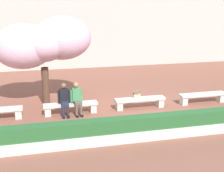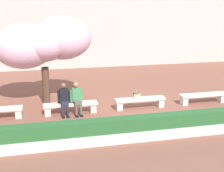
{
  "view_description": "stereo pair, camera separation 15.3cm",
  "coord_description": "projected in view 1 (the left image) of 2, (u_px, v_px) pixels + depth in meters",
  "views": [
    {
      "loc": [
        -4.15,
        -11.98,
        4.38
      ],
      "look_at": [
        -1.18,
        0.2,
        1.0
      ],
      "focal_mm": 50.0,
      "sensor_mm": 36.0,
      "label": 1
    },
    {
      "loc": [
        -4.0,
        -12.01,
        4.38
      ],
      "look_at": [
        -1.18,
        0.2,
        1.0
      ],
      "focal_mm": 50.0,
      "sensor_mm": 36.0,
      "label": 2
    }
  ],
  "objects": [
    {
      "name": "stone_bench_center",
      "position": [
        140.0,
        101.0,
        13.24
      ],
      "size": [
        2.18,
        0.43,
        0.45
      ],
      "color": "beige",
      "rests_on": "ground"
    },
    {
      "name": "person_seated_right",
      "position": [
        77.0,
        97.0,
        12.47
      ],
      "size": [
        0.51,
        0.71,
        1.29
      ],
      "color": "black",
      "rests_on": "ground"
    },
    {
      "name": "ground_plane",
      "position": [
        140.0,
        108.0,
        13.32
      ],
      "size": [
        100.0,
        100.0,
        0.0
      ],
      "primitive_type": "plane",
      "color": "brown"
    },
    {
      "name": "stone_bench_near_east",
      "position": [
        203.0,
        96.0,
        13.92
      ],
      "size": [
        2.18,
        0.43,
        0.45
      ],
      "color": "beige",
      "rests_on": "ground"
    },
    {
      "name": "stone_bench_near_west",
      "position": [
        71.0,
        106.0,
        12.57
      ],
      "size": [
        2.18,
        0.43,
        0.45
      ],
      "color": "beige",
      "rests_on": "ground"
    },
    {
      "name": "planter_hedge_foreground",
      "position": [
        169.0,
        125.0,
        10.43
      ],
      "size": [
        16.03,
        0.5,
        0.8
      ],
      "color": "beige",
      "rests_on": "ground"
    },
    {
      "name": "handbag",
      "position": [
        137.0,
        95.0,
        13.16
      ],
      "size": [
        0.3,
        0.15,
        0.34
      ],
      "color": "tan",
      "rests_on": "stone_bench_center"
    },
    {
      "name": "person_seated_left",
      "position": [
        64.0,
        98.0,
        12.36
      ],
      "size": [
        0.51,
        0.68,
        1.29
      ],
      "color": "black",
      "rests_on": "ground"
    },
    {
      "name": "cherry_tree_main",
      "position": [
        42.0,
        43.0,
        13.24
      ],
      "size": [
        4.17,
        2.43,
        3.83
      ],
      "color": "#513828",
      "rests_on": "ground"
    },
    {
      "name": "building_facade",
      "position": [
        93.0,
        1.0,
        22.4
      ],
      "size": [
        28.0,
        4.0,
        8.98
      ],
      "primitive_type": "cube",
      "color": "#B7B2A8",
      "rests_on": "ground"
    }
  ]
}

